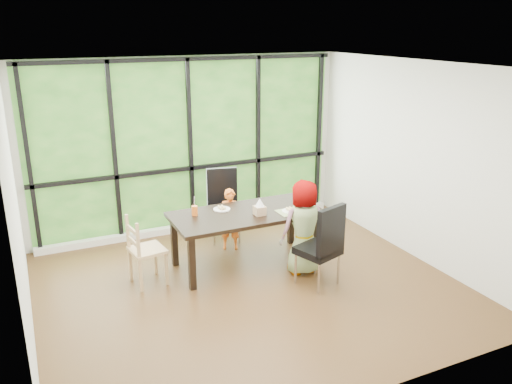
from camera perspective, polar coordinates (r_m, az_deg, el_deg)
ground at (r=6.60m, az=-0.73°, el=-10.39°), size 5.00×5.00×0.00m
back_wall at (r=8.12m, az=-7.34°, el=5.11°), size 5.00×0.00×5.00m
foliage_backdrop at (r=8.10m, az=-7.30°, el=5.08°), size 4.80×0.02×2.65m
window_mullions at (r=8.06m, az=-7.21°, el=5.02°), size 4.80×0.06×2.65m
window_sill at (r=8.41m, az=-6.78°, el=-3.70°), size 4.80×0.12×0.10m
dining_table at (r=7.05m, az=-1.08°, el=-5.11°), size 1.99×0.96×0.75m
chair_window_leather at (r=7.78m, az=-3.50°, el=-1.56°), size 0.55×0.55×1.08m
chair_interior_leather at (r=6.49m, az=6.82°, el=-5.74°), size 0.58×0.58×1.08m
chair_end_beech at (r=6.66m, az=-11.86°, el=-6.24°), size 0.45×0.47×0.90m
child_toddler at (r=7.51m, az=-2.86°, el=-3.01°), size 0.39×0.34×0.90m
child_older at (r=6.76m, az=5.32°, el=-3.88°), size 0.65×0.45×1.26m
placemat at (r=6.94m, az=3.97°, el=-2.15°), size 0.39×0.28×0.01m
plate_far at (r=7.01m, az=-3.78°, el=-1.90°), size 0.23×0.23×0.01m
plate_near at (r=6.95m, az=3.78°, el=-2.10°), size 0.22×0.22×0.01m
orange_cup at (r=6.83m, az=-6.76°, el=-2.04°), size 0.08×0.08×0.13m
green_cup at (r=7.02m, az=5.62°, el=-1.53°), size 0.07×0.07×0.11m
white_mug at (r=7.29m, az=5.20°, el=-0.86°), size 0.08×0.08×0.08m
tissue_box at (r=6.80m, az=0.41°, el=-2.05°), size 0.14×0.14×0.12m
crepe_rolls_far at (r=7.01m, az=-3.78°, el=-1.71°), size 0.10×0.12×0.04m
crepe_rolls_near at (r=6.94m, az=3.79°, el=-1.91°), size 0.10×0.12×0.04m
straw_white at (r=6.80m, az=-6.79°, el=-1.22°), size 0.01×0.04×0.20m
straw_pink at (r=6.99m, az=5.64°, el=-0.80°), size 0.01×0.04×0.20m
tissue at (r=6.76m, az=0.41°, el=-1.14°), size 0.12×0.12×0.11m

